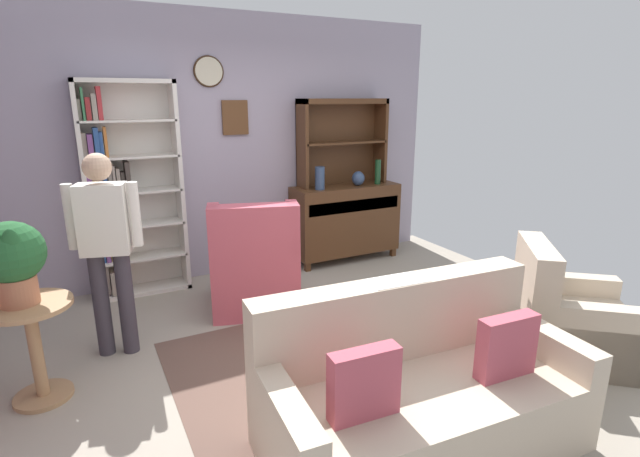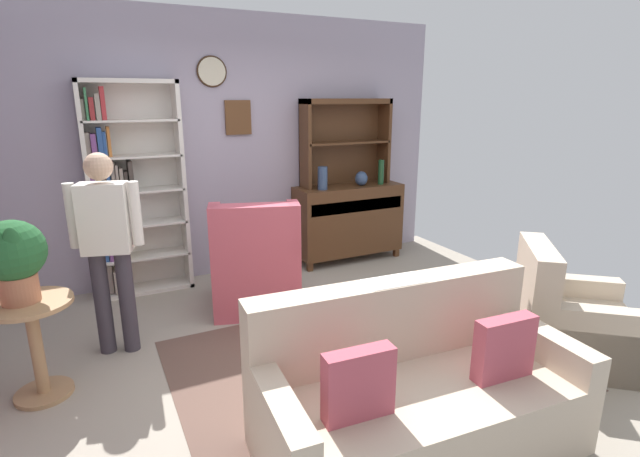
{
  "view_description": "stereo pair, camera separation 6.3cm",
  "coord_description": "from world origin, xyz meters",
  "px_view_note": "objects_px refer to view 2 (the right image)",
  "views": [
    {
      "loc": [
        -1.54,
        -2.97,
        1.94
      ],
      "look_at": [
        0.1,
        0.2,
        0.95
      ],
      "focal_mm": 26.76,
      "sensor_mm": 36.0,
      "label": 1
    },
    {
      "loc": [
        -1.48,
        -3.0,
        1.94
      ],
      "look_at": [
        0.1,
        0.2,
        0.95
      ],
      "focal_mm": 26.76,
      "sensor_mm": 36.0,
      "label": 2
    }
  ],
  "objects_px": {
    "sideboard_hutch": "(345,130)",
    "potted_plant_large": "(13,255)",
    "vase_tall": "(323,178)",
    "wingback_chair": "(256,270)",
    "bookshelf": "(129,192)",
    "sideboard": "(348,219)",
    "armchair_floral": "(568,322)",
    "person_reading": "(107,241)",
    "plant_stand": "(35,338)",
    "bottle_wine": "(381,172)",
    "vase_round": "(361,179)",
    "couch_floral": "(414,395)"
  },
  "relations": [
    {
      "from": "sideboard_hutch",
      "to": "potted_plant_large",
      "type": "distance_m",
      "value": 3.68
    },
    {
      "from": "vase_tall",
      "to": "wingback_chair",
      "type": "xyz_separation_m",
      "value": [
        -1.08,
        -0.78,
        -0.67
      ]
    },
    {
      "from": "wingback_chair",
      "to": "potted_plant_large",
      "type": "bearing_deg",
      "value": -159.82
    },
    {
      "from": "bookshelf",
      "to": "sideboard",
      "type": "relative_size",
      "value": 1.62
    },
    {
      "from": "sideboard",
      "to": "potted_plant_large",
      "type": "height_order",
      "value": "potted_plant_large"
    },
    {
      "from": "armchair_floral",
      "to": "person_reading",
      "type": "height_order",
      "value": "person_reading"
    },
    {
      "from": "sideboard",
      "to": "sideboard_hutch",
      "type": "relative_size",
      "value": 1.18
    },
    {
      "from": "plant_stand",
      "to": "person_reading",
      "type": "relative_size",
      "value": 0.44
    },
    {
      "from": "sideboard",
      "to": "sideboard_hutch",
      "type": "xyz_separation_m",
      "value": [
        0.0,
        0.11,
        1.05
      ]
    },
    {
      "from": "wingback_chair",
      "to": "bottle_wine",
      "type": "bearing_deg",
      "value": 22.47
    },
    {
      "from": "bottle_wine",
      "to": "person_reading",
      "type": "xyz_separation_m",
      "value": [
        -3.09,
        -1.03,
        -0.16
      ]
    },
    {
      "from": "bottle_wine",
      "to": "plant_stand",
      "type": "xyz_separation_m",
      "value": [
        -3.6,
        -1.44,
        -0.65
      ]
    },
    {
      "from": "vase_round",
      "to": "couch_floral",
      "type": "bearing_deg",
      "value": -115.51
    },
    {
      "from": "sideboard_hutch",
      "to": "vase_tall",
      "type": "height_order",
      "value": "sideboard_hutch"
    },
    {
      "from": "sideboard",
      "to": "vase_tall",
      "type": "relative_size",
      "value": 5.03
    },
    {
      "from": "bottle_wine",
      "to": "plant_stand",
      "type": "distance_m",
      "value": 3.93
    },
    {
      "from": "armchair_floral",
      "to": "potted_plant_large",
      "type": "height_order",
      "value": "potted_plant_large"
    },
    {
      "from": "couch_floral",
      "to": "plant_stand",
      "type": "height_order",
      "value": "couch_floral"
    },
    {
      "from": "wingback_chair",
      "to": "plant_stand",
      "type": "distance_m",
      "value": 1.86
    },
    {
      "from": "potted_plant_large",
      "to": "vase_tall",
      "type": "bearing_deg",
      "value": 26.6
    },
    {
      "from": "sideboard",
      "to": "couch_floral",
      "type": "relative_size",
      "value": 0.7
    },
    {
      "from": "vase_tall",
      "to": "person_reading",
      "type": "xyz_separation_m",
      "value": [
        -2.31,
        -1.04,
        -0.14
      ]
    },
    {
      "from": "bookshelf",
      "to": "vase_round",
      "type": "height_order",
      "value": "bookshelf"
    },
    {
      "from": "potted_plant_large",
      "to": "person_reading",
      "type": "xyz_separation_m",
      "value": [
        0.55,
        0.39,
        -0.09
      ]
    },
    {
      "from": "bookshelf",
      "to": "sideboard",
      "type": "bearing_deg",
      "value": -1.99
    },
    {
      "from": "vase_round",
      "to": "potted_plant_large",
      "type": "relative_size",
      "value": 0.32
    },
    {
      "from": "sideboard",
      "to": "wingback_chair",
      "type": "height_order",
      "value": "wingback_chair"
    },
    {
      "from": "sideboard",
      "to": "person_reading",
      "type": "distance_m",
      "value": 2.95
    },
    {
      "from": "sideboard_hutch",
      "to": "person_reading",
      "type": "bearing_deg",
      "value": -155.55
    },
    {
      "from": "bottle_wine",
      "to": "potted_plant_large",
      "type": "distance_m",
      "value": 3.91
    },
    {
      "from": "sideboard",
      "to": "potted_plant_large",
      "type": "bearing_deg",
      "value": -155.05
    },
    {
      "from": "couch_floral",
      "to": "vase_tall",
      "type": "bearing_deg",
      "value": 73.25
    },
    {
      "from": "vase_tall",
      "to": "sideboard",
      "type": "bearing_deg",
      "value": 11.63
    },
    {
      "from": "plant_stand",
      "to": "vase_round",
      "type": "bearing_deg",
      "value": 23.6
    },
    {
      "from": "wingback_chair",
      "to": "plant_stand",
      "type": "bearing_deg",
      "value": -159.01
    },
    {
      "from": "potted_plant_large",
      "to": "sideboard_hutch",
      "type": "bearing_deg",
      "value": 26.51
    },
    {
      "from": "vase_round",
      "to": "person_reading",
      "type": "height_order",
      "value": "person_reading"
    },
    {
      "from": "bookshelf",
      "to": "vase_round",
      "type": "xyz_separation_m",
      "value": [
        2.56,
        -0.15,
        -0.03
      ]
    },
    {
      "from": "bookshelf",
      "to": "potted_plant_large",
      "type": "height_order",
      "value": "bookshelf"
    },
    {
      "from": "sideboard",
      "to": "vase_round",
      "type": "relative_size",
      "value": 7.65
    },
    {
      "from": "sideboard",
      "to": "person_reading",
      "type": "xyz_separation_m",
      "value": [
        -2.7,
        -1.12,
        0.4
      ]
    },
    {
      "from": "bottle_wine",
      "to": "person_reading",
      "type": "relative_size",
      "value": 0.19
    },
    {
      "from": "bookshelf",
      "to": "plant_stand",
      "type": "distance_m",
      "value": 1.9
    },
    {
      "from": "bookshelf",
      "to": "person_reading",
      "type": "bearing_deg",
      "value": -102.71
    },
    {
      "from": "bookshelf",
      "to": "sideboard_hutch",
      "type": "bearing_deg",
      "value": 0.58
    },
    {
      "from": "bookshelf",
      "to": "potted_plant_large",
      "type": "xyz_separation_m",
      "value": [
        -0.82,
        -1.6,
        -0.04
      ]
    },
    {
      "from": "sideboard",
      "to": "wingback_chair",
      "type": "distance_m",
      "value": 1.71
    },
    {
      "from": "bottle_wine",
      "to": "armchair_floral",
      "type": "bearing_deg",
      "value": -90.79
    },
    {
      "from": "sideboard_hutch",
      "to": "vase_round",
      "type": "relative_size",
      "value": 6.47
    },
    {
      "from": "bottle_wine",
      "to": "wingback_chair",
      "type": "relative_size",
      "value": 0.28
    }
  ]
}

